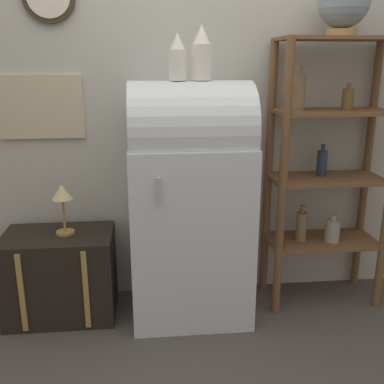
{
  "coord_description": "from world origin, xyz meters",
  "views": [
    {
      "loc": [
        -0.25,
        -2.27,
        1.54
      ],
      "look_at": [
        0.01,
        0.27,
        0.79
      ],
      "focal_mm": 42.0,
      "sensor_mm": 36.0,
      "label": 1
    }
  ],
  "objects_px": {
    "refrigerator": "(190,200)",
    "desk_lamp": "(62,198)",
    "globe": "(344,3)",
    "vase_left": "(178,58)",
    "vase_center": "(201,55)",
    "suitcase_trunk": "(61,275)"
  },
  "relations": [
    {
      "from": "refrigerator",
      "to": "desk_lamp",
      "type": "distance_m",
      "value": 0.75
    },
    {
      "from": "refrigerator",
      "to": "vase_center",
      "type": "distance_m",
      "value": 0.83
    },
    {
      "from": "refrigerator",
      "to": "suitcase_trunk",
      "type": "relative_size",
      "value": 2.19
    },
    {
      "from": "vase_center",
      "to": "desk_lamp",
      "type": "xyz_separation_m",
      "value": [
        -0.81,
        0.04,
        -0.8
      ]
    },
    {
      "from": "vase_center",
      "to": "refrigerator",
      "type": "bearing_deg",
      "value": -175.86
    },
    {
      "from": "vase_left",
      "to": "globe",
      "type": "bearing_deg",
      "value": 4.1
    },
    {
      "from": "refrigerator",
      "to": "globe",
      "type": "xyz_separation_m",
      "value": [
        0.87,
        0.06,
        1.11
      ]
    },
    {
      "from": "suitcase_trunk",
      "to": "vase_center",
      "type": "bearing_deg",
      "value": -2.11
    },
    {
      "from": "globe",
      "to": "vase_left",
      "type": "bearing_deg",
      "value": -175.9
    },
    {
      "from": "suitcase_trunk",
      "to": "vase_center",
      "type": "distance_m",
      "value": 1.56
    },
    {
      "from": "refrigerator",
      "to": "vase_left",
      "type": "relative_size",
      "value": 5.72
    },
    {
      "from": "globe",
      "to": "desk_lamp",
      "type": "relative_size",
      "value": 1.07
    },
    {
      "from": "globe",
      "to": "vase_left",
      "type": "xyz_separation_m",
      "value": [
        -0.94,
        -0.07,
        -0.3
      ]
    },
    {
      "from": "suitcase_trunk",
      "to": "desk_lamp",
      "type": "distance_m",
      "value": 0.5
    },
    {
      "from": "refrigerator",
      "to": "vase_center",
      "type": "relative_size",
      "value": 4.86
    },
    {
      "from": "refrigerator",
      "to": "vase_left",
      "type": "bearing_deg",
      "value": -173.09
    },
    {
      "from": "globe",
      "to": "suitcase_trunk",
      "type": "bearing_deg",
      "value": -179.23
    },
    {
      "from": "globe",
      "to": "vase_left",
      "type": "distance_m",
      "value": 0.99
    },
    {
      "from": "suitcase_trunk",
      "to": "vase_center",
      "type": "height_order",
      "value": "vase_center"
    },
    {
      "from": "vase_left",
      "to": "vase_center",
      "type": "height_order",
      "value": "vase_center"
    },
    {
      "from": "vase_left",
      "to": "desk_lamp",
      "type": "distance_m",
      "value": 1.04
    },
    {
      "from": "vase_left",
      "to": "vase_center",
      "type": "bearing_deg",
      "value": 5.6
    }
  ]
}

